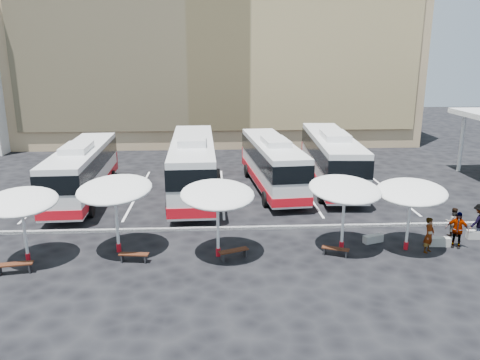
{
  "coord_description": "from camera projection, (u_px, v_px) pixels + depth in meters",
  "views": [
    {
      "loc": [
        -0.47,
        -24.2,
        9.64
      ],
      "look_at": [
        1.0,
        3.0,
        2.2
      ],
      "focal_mm": 35.0,
      "sensor_mm": 36.0,
      "label": 1
    }
  ],
  "objects": [
    {
      "name": "ground",
      "position": [
        225.0,
        233.0,
        25.88
      ],
      "size": [
        120.0,
        120.0,
        0.0
      ],
      "primitive_type": "plane",
      "color": "black",
      "rests_on": "ground"
    },
    {
      "name": "sandstone_building",
      "position": [
        218.0,
        25.0,
        53.25
      ],
      "size": [
        42.0,
        18.25,
        29.6
      ],
      "color": "tan",
      "rests_on": "ground"
    },
    {
      "name": "curb_divider",
      "position": [
        225.0,
        228.0,
        26.34
      ],
      "size": [
        34.0,
        0.25,
        0.15
      ],
      "primitive_type": "cube",
      "color": "black",
      "rests_on": "ground"
    },
    {
      "name": "bay_lines",
      "position": [
        222.0,
        191.0,
        33.58
      ],
      "size": [
        24.15,
        12.0,
        0.01
      ],
      "color": "white",
      "rests_on": "ground"
    },
    {
      "name": "bus_0",
      "position": [
        83.0,
        170.0,
        31.61
      ],
      "size": [
        3.19,
        12.35,
        3.89
      ],
      "rotation": [
        0.0,
        0.0,
        0.04
      ],
      "color": "silver",
      "rests_on": "ground"
    },
    {
      "name": "bus_1",
      "position": [
        193.0,
        164.0,
        32.28
      ],
      "size": [
        3.47,
        13.64,
        4.31
      ],
      "rotation": [
        0.0,
        0.0,
        0.03
      ],
      "color": "silver",
      "rests_on": "ground"
    },
    {
      "name": "bus_2",
      "position": [
        272.0,
        162.0,
        33.81
      ],
      "size": [
        3.67,
        12.41,
        3.88
      ],
      "rotation": [
        0.0,
        0.0,
        0.09
      ],
      "color": "silver",
      "rests_on": "ground"
    },
    {
      "name": "bus_3",
      "position": [
        331.0,
        157.0,
        34.71
      ],
      "size": [
        3.65,
        13.26,
        4.16
      ],
      "rotation": [
        0.0,
        0.0,
        -0.06
      ],
      "color": "silver",
      "rests_on": "ground"
    },
    {
      "name": "sunshade_0",
      "position": [
        21.0,
        202.0,
        21.59
      ],
      "size": [
        3.97,
        4.0,
        3.5
      ],
      "rotation": [
        0.0,
        0.0,
        0.21
      ],
      "color": "silver",
      "rests_on": "ground"
    },
    {
      "name": "sunshade_1",
      "position": [
        115.0,
        190.0,
        22.58
      ],
      "size": [
        4.47,
        4.5,
        3.81
      ],
      "rotation": [
        0.0,
        0.0,
        -0.26
      ],
      "color": "silver",
      "rests_on": "ground"
    },
    {
      "name": "sunshade_2",
      "position": [
        217.0,
        195.0,
        22.1
      ],
      "size": [
        4.07,
        4.11,
        3.7
      ],
      "rotation": [
        0.0,
        0.0,
        0.17
      ],
      "color": "silver",
      "rests_on": "ground"
    },
    {
      "name": "sunshade_3",
      "position": [
        345.0,
        190.0,
        22.87
      ],
      "size": [
        4.32,
        4.35,
        3.72
      ],
      "rotation": [
        0.0,
        0.0,
        0.24
      ],
      "color": "silver",
      "rests_on": "ground"
    },
    {
      "name": "sunshade_4",
      "position": [
        411.0,
        192.0,
        22.91
      ],
      "size": [
        4.5,
        4.52,
        3.56
      ],
      "rotation": [
        0.0,
        0.0,
        -0.41
      ],
      "color": "silver",
      "rests_on": "ground"
    },
    {
      "name": "wood_bench_0",
      "position": [
        15.0,
        266.0,
        21.03
      ],
      "size": [
        1.63,
        0.68,
        0.48
      ],
      "rotation": [
        0.0,
        0.0,
        0.17
      ],
      "color": "black",
      "rests_on": "ground"
    },
    {
      "name": "wood_bench_1",
      "position": [
        134.0,
        256.0,
        22.19
      ],
      "size": [
        1.44,
        0.54,
        0.43
      ],
      "rotation": [
        0.0,
        0.0,
        -0.12
      ],
      "color": "black",
      "rests_on": "ground"
    },
    {
      "name": "wood_bench_2",
      "position": [
        234.0,
        252.0,
        22.55
      ],
      "size": [
        1.51,
        0.91,
        0.45
      ],
      "rotation": [
        0.0,
        0.0,
        0.38
      ],
      "color": "black",
      "rests_on": "ground"
    },
    {
      "name": "wood_bench_3",
      "position": [
        335.0,
        250.0,
        22.88
      ],
      "size": [
        1.36,
        0.84,
        0.41
      ],
      "rotation": [
        0.0,
        0.0,
        -0.4
      ],
      "color": "black",
      "rests_on": "ground"
    },
    {
      "name": "conc_bench_0",
      "position": [
        373.0,
        239.0,
        24.52
      ],
      "size": [
        1.14,
        0.71,
        0.41
      ],
      "primitive_type": "cube",
      "rotation": [
        0.0,
        0.0,
        0.35
      ],
      "color": "gray",
      "rests_on": "ground"
    },
    {
      "name": "conc_bench_1",
      "position": [
        438.0,
        242.0,
        24.09
      ],
      "size": [
        1.22,
        0.47,
        0.45
      ],
      "primitive_type": "cube",
      "rotation": [
        0.0,
        0.0,
        -0.06
      ],
      "color": "gray",
      "rests_on": "ground"
    },
    {
      "name": "conc_bench_2",
      "position": [
        478.0,
        235.0,
        25.03
      ],
      "size": [
        1.2,
        0.5,
        0.44
      ],
      "primitive_type": "cube",
      "rotation": [
        0.0,
        0.0,
        -0.1
      ],
      "color": "gray",
      "rests_on": "ground"
    },
    {
      "name": "passenger_0",
      "position": [
        429.0,
        235.0,
        23.15
      ],
      "size": [
        0.78,
        0.75,
        1.8
      ],
      "primitive_type": "imported",
      "rotation": [
        0.0,
        0.0,
        0.69
      ],
      "color": "black",
      "rests_on": "ground"
    },
    {
      "name": "passenger_1",
      "position": [
        453.0,
        222.0,
        25.28
      ],
      "size": [
        0.89,
        0.76,
        1.59
      ],
      "primitive_type": "imported",
      "rotation": [
        0.0,
        0.0,
        2.92
      ],
      "color": "black",
      "rests_on": "ground"
    },
    {
      "name": "passenger_2",
      "position": [
        457.0,
        230.0,
        23.73
      ],
      "size": [
        1.2,
        0.97,
        1.91
      ],
      "primitive_type": "imported",
      "rotation": [
        0.0,
        0.0,
        -0.53
      ],
      "color": "black",
      "rests_on": "ground"
    },
    {
      "name": "passenger_3",
      "position": [
        479.0,
        221.0,
        24.88
      ],
      "size": [
        1.43,
        1.17,
        1.92
      ],
      "primitive_type": "imported",
      "rotation": [
        0.0,
        0.0,
        3.57
      ],
      "color": "black",
      "rests_on": "ground"
    }
  ]
}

